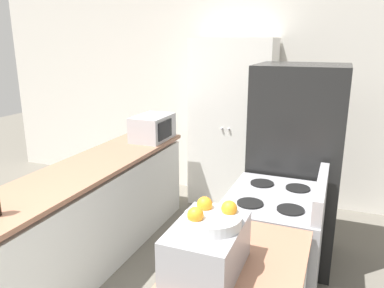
{
  "coord_description": "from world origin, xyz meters",
  "views": [
    {
      "loc": [
        1.16,
        -1.02,
        1.9
      ],
      "look_at": [
        0.0,
        1.86,
        1.05
      ],
      "focal_mm": 35.0,
      "sensor_mm": 36.0,
      "label": 1
    }
  ],
  "objects": [
    {
      "name": "stove",
      "position": [
        0.8,
        1.37,
        0.45
      ],
      "size": [
        0.66,
        0.79,
        1.05
      ],
      "color": "#9E9EA3",
      "rests_on": "ground_plane"
    },
    {
      "name": "microwave",
      "position": [
        -0.67,
        2.41,
        1.02
      ],
      "size": [
        0.33,
        0.49,
        0.26
      ],
      "color": "#B2B2B7",
      "rests_on": "counter_left"
    },
    {
      "name": "wall_back",
      "position": [
        0.0,
        3.41,
        1.3
      ],
      "size": [
        7.0,
        0.06,
        2.6
      ],
      "color": "silver",
      "rests_on": "ground_plane"
    },
    {
      "name": "fruit_bowl",
      "position": [
        0.68,
        0.41,
        1.15
      ],
      "size": [
        0.26,
        0.26,
        0.1
      ],
      "color": "silver",
      "rests_on": "toaster_oven"
    },
    {
      "name": "toaster_oven",
      "position": [
        0.66,
        0.4,
        1.0
      ],
      "size": [
        0.3,
        0.44,
        0.23
      ],
      "color": "#939399",
      "rests_on": "counter_right"
    },
    {
      "name": "counter_left",
      "position": [
        -0.78,
        1.41,
        0.43
      ],
      "size": [
        0.6,
        2.61,
        0.89
      ],
      "color": "silver",
      "rests_on": "ground_plane"
    },
    {
      "name": "refrigerator",
      "position": [
        0.85,
        2.15,
        0.86
      ],
      "size": [
        0.75,
        0.69,
        1.73
      ],
      "color": "black",
      "rests_on": "ground_plane"
    },
    {
      "name": "pantry_cabinet",
      "position": [
        -0.0,
        3.11,
        0.97
      ],
      "size": [
        0.93,
        0.52,
        1.94
      ],
      "color": "white",
      "rests_on": "ground_plane"
    }
  ]
}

